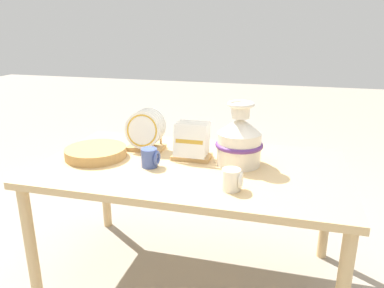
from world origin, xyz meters
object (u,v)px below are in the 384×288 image
(ceramic_vase, at_px, (239,140))
(dish_rack_square_plates, at_px, (192,146))
(mug_cobalt_glaze, at_px, (150,158))
(dish_rack_round_plates, at_px, (145,133))
(wicker_charger_stack, at_px, (96,152))
(mug_cream_glaze, at_px, (232,180))

(ceramic_vase, bearing_deg, dish_rack_square_plates, 174.79)
(dish_rack_square_plates, xyz_separation_m, mug_cobalt_glaze, (-0.17, -0.17, -0.02))
(dish_rack_round_plates, xyz_separation_m, mug_cobalt_glaze, (0.12, -0.24, -0.05))
(mug_cobalt_glaze, bearing_deg, dish_rack_round_plates, 116.35)
(dish_rack_round_plates, height_order, mug_cobalt_glaze, dish_rack_round_plates)
(dish_rack_square_plates, height_order, mug_cobalt_glaze, dish_rack_square_plates)
(dish_rack_round_plates, distance_m, mug_cobalt_glaze, 0.27)
(ceramic_vase, xyz_separation_m, dish_rack_round_plates, (-0.54, 0.09, -0.03))
(dish_rack_square_plates, bearing_deg, dish_rack_round_plates, 166.34)
(dish_rack_round_plates, relative_size, dish_rack_square_plates, 1.13)
(wicker_charger_stack, relative_size, mug_cream_glaze, 3.42)
(ceramic_vase, height_order, dish_rack_square_plates, ceramic_vase)
(ceramic_vase, relative_size, dish_rack_round_plates, 1.42)
(mug_cream_glaze, bearing_deg, mug_cobalt_glaze, 159.43)
(dish_rack_square_plates, distance_m, mug_cobalt_glaze, 0.24)
(dish_rack_round_plates, xyz_separation_m, mug_cream_glaze, (0.56, -0.41, -0.05))
(dish_rack_round_plates, relative_size, mug_cream_glaze, 2.40)
(ceramic_vase, relative_size, mug_cobalt_glaze, 3.41)
(dish_rack_square_plates, height_order, mug_cream_glaze, dish_rack_square_plates)
(mug_cream_glaze, bearing_deg, dish_rack_square_plates, 128.78)
(dish_rack_square_plates, distance_m, mug_cream_glaze, 0.43)
(dish_rack_round_plates, height_order, mug_cream_glaze, dish_rack_round_plates)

